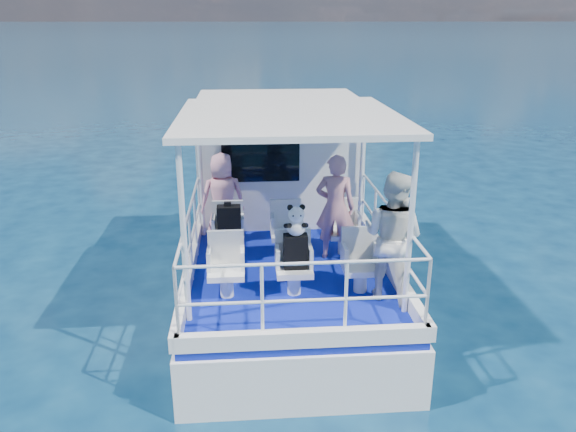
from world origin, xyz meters
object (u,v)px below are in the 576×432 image
at_px(passenger_port_fwd, 223,198).
at_px(passenger_stbd_aft, 392,236).
at_px(panda, 296,220).
at_px(backpack_center, 296,251).

relative_size(passenger_port_fwd, passenger_stbd_aft, 0.86).
height_order(passenger_port_fwd, passenger_stbd_aft, passenger_stbd_aft).
distance_m(passenger_stbd_aft, panda, 1.26).
xyz_separation_m(backpack_center, panda, (0.01, -0.00, 0.44)).
height_order(passenger_stbd_aft, panda, passenger_stbd_aft).
distance_m(passenger_port_fwd, backpack_center, 2.25).
bearing_deg(passenger_stbd_aft, panda, 34.06).
relative_size(passenger_port_fwd, backpack_center, 3.19).
xyz_separation_m(passenger_port_fwd, panda, (1.01, -2.01, 0.31)).
height_order(passenger_stbd_aft, backpack_center, passenger_stbd_aft).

